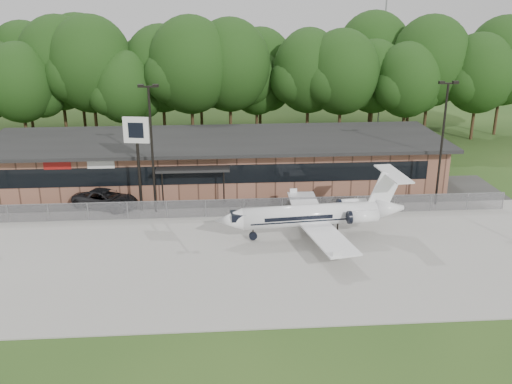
{
  "coord_description": "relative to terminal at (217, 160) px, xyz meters",
  "views": [
    {
      "loc": [
        -0.15,
        -26.62,
        16.61
      ],
      "look_at": [
        2.72,
        12.0,
        3.1
      ],
      "focal_mm": 40.0,
      "sensor_mm": 36.0,
      "label": 1
    }
  ],
  "objects": [
    {
      "name": "light_pole_mid",
      "position": [
        -5.0,
        -7.44,
        3.8
      ],
      "size": [
        1.55,
        0.3,
        10.23
      ],
      "color": "black",
      "rests_on": "ground"
    },
    {
      "name": "ground",
      "position": [
        0.0,
        -23.94,
        -2.18
      ],
      "size": [
        160.0,
        160.0,
        0.0
      ],
      "primitive_type": "plane",
      "color": "#254518",
      "rests_on": "ground"
    },
    {
      "name": "apron",
      "position": [
        0.0,
        -15.94,
        -2.14
      ],
      "size": [
        64.0,
        18.0,
        0.08
      ],
      "primitive_type": "cube",
      "color": "#9E9B93",
      "rests_on": "ground"
    },
    {
      "name": "fence",
      "position": [
        0.0,
        -8.94,
        -1.4
      ],
      "size": [
        46.0,
        0.04,
        1.52
      ],
      "color": "gray",
      "rests_on": "ground"
    },
    {
      "name": "suv",
      "position": [
        -9.14,
        -6.05,
        -1.42
      ],
      "size": [
        5.96,
        4.54,
        1.5
      ],
      "primitive_type": "imported",
      "rotation": [
        0.0,
        0.0,
        1.14
      ],
      "color": "#2F2F31",
      "rests_on": "ground"
    },
    {
      "name": "terminal",
      "position": [
        0.0,
        0.0,
        0.0
      ],
      "size": [
        41.0,
        11.65,
        4.3
      ],
      "color": "#915D48",
      "rests_on": "ground"
    },
    {
      "name": "light_pole_right",
      "position": [
        18.0,
        -7.44,
        3.8
      ],
      "size": [
        1.55,
        0.3,
        10.23
      ],
      "color": "black",
      "rests_on": "ground"
    },
    {
      "name": "radio_mast",
      "position": [
        22.0,
        24.06,
        10.32
      ],
      "size": [
        0.2,
        0.2,
        25.0
      ],
      "primitive_type": "cylinder",
      "color": "gray",
      "rests_on": "ground"
    },
    {
      "name": "pole_sign",
      "position": [
        -6.14,
        -7.14,
        3.73
      ],
      "size": [
        2.03,
        0.56,
        7.72
      ],
      "rotation": [
        0.0,
        0.0,
        -0.17
      ],
      "color": "black",
      "rests_on": "ground"
    },
    {
      "name": "business_jet",
      "position": [
        6.96,
        -13.25,
        -0.5
      ],
      "size": [
        13.89,
        12.4,
        4.67
      ],
      "rotation": [
        0.0,
        0.0,
        0.09
      ],
      "color": "white",
      "rests_on": "ground"
    },
    {
      "name": "parking_lot",
      "position": [
        0.0,
        -4.44,
        -2.15
      ],
      "size": [
        50.0,
        9.0,
        0.06
      ],
      "primitive_type": "cube",
      "color": "#383835",
      "rests_on": "ground"
    },
    {
      "name": "treeline",
      "position": [
        0.0,
        18.06,
        5.32
      ],
      "size": [
        72.0,
        12.0,
        15.0
      ],
      "primitive_type": null,
      "color": "#1B3912",
      "rests_on": "ground"
    }
  ]
}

